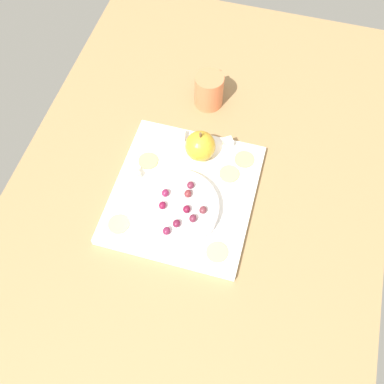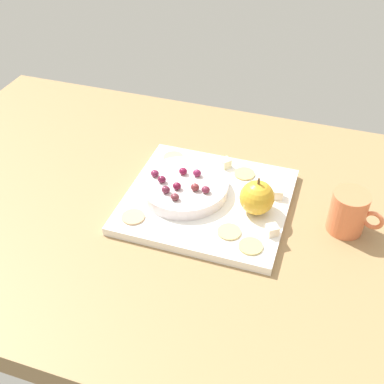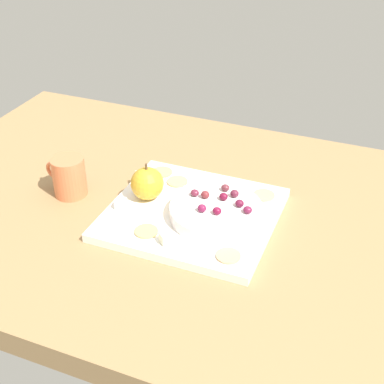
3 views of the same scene
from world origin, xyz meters
TOP-DOWN VIEW (x-y plane):
  - table at (0.00, 0.00)cm, footprint 134.64×81.80cm
  - platter at (-2.11, -2.30)cm, footprint 32.25×29.83cm
  - serving_dish at (2.94, -2.57)cm, footprint 17.96×17.96cm
  - apple_whole at (-12.25, -1.39)cm, footprint 6.75×6.75cm
  - apple_stem at (-12.25, -1.39)cm, footprint 0.50×0.50cm
  - cheese_cube_0 at (-16.53, 4.06)cm, footprint 2.80×2.80cm
  - cheese_cube_1 at (-15.53, -6.79)cm, footprint 2.31×2.31cm
  - cheese_cube_2 at (-2.77, -13.51)cm, footprint 2.84×2.84cm
  - cracker_0 at (9.64, 7.99)cm, footprint 4.45×4.45cm
  - cracker_1 at (-8.95, 6.17)cm, footprint 4.45×4.45cm
  - cracker_2 at (-13.59, 8.54)cm, footprint 4.45×4.45cm
  - cracker_3 at (-7.43, -12.07)cm, footprint 4.45×4.45cm
  - cracker_4 at (9.06, -13.03)cm, footprint 4.45×4.45cm
  - grape_0 at (3.97, -4.98)cm, footprint 1.70×1.53cm
  - grape_1 at (2.78, 3.22)cm, footprint 1.70×1.53cm
  - grape_2 at (9.20, -2.51)cm, footprint 1.70×1.53cm
  - grape_3 at (0.08, -0.74)cm, footprint 1.70×1.53cm
  - grape_4 at (5.18, 1.77)cm, footprint 1.70×1.53cm
  - grape_5 at (-2.18, -0.78)cm, footprint 1.70×1.53cm
  - grape_6 at (3.52, 0.37)cm, footprint 1.70×1.53cm
  - grape_7 at (1.06, -5.27)cm, footprint 1.70×1.53cm
  - grape_8 at (7.13, -1.07)cm, footprint 1.70×1.53cm
  - cup at (-29.35, -3.72)cm, footprint 10.06×6.92cm

SIDE VIEW (x-z plane):
  - table at x=0.00cm, z-range 0.00..4.88cm
  - platter at x=-2.11cm, z-range 4.88..6.67cm
  - cracker_0 at x=9.64cm, z-range 6.67..7.07cm
  - cracker_1 at x=-8.95cm, z-range 6.67..7.07cm
  - cracker_2 at x=-13.59cm, z-range 6.67..7.07cm
  - cracker_3 at x=-7.43cm, z-range 6.67..7.07cm
  - cracker_4 at x=9.06cm, z-range 6.67..7.07cm
  - cheese_cube_0 at x=-16.53cm, z-range 6.67..8.68cm
  - cheese_cube_1 at x=-15.53cm, z-range 6.67..8.68cm
  - cheese_cube_2 at x=-2.77cm, z-range 6.67..8.68cm
  - serving_dish at x=2.94cm, z-range 6.67..9.20cm
  - cup at x=-29.35cm, z-range 4.88..13.40cm
  - grape_5 at x=-2.18cm, z-range 9.20..10.57cm
  - grape_1 at x=2.78cm, z-range 9.20..10.59cm
  - grape_2 at x=9.20cm, z-range 9.20..10.61cm
  - grape_0 at x=3.97cm, z-range 9.20..10.65cm
  - grape_8 at x=7.13cm, z-range 9.20..10.68cm
  - grape_6 at x=3.52cm, z-range 9.20..10.70cm
  - grape_7 at x=1.06cm, z-range 9.20..10.72cm
  - grape_4 at x=5.18cm, z-range 9.20..10.74cm
  - grape_3 at x=0.08cm, z-range 9.20..10.76cm
  - apple_whole at x=-12.25cm, z-range 6.67..13.42cm
  - apple_stem at x=-12.25cm, z-range 13.42..14.62cm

